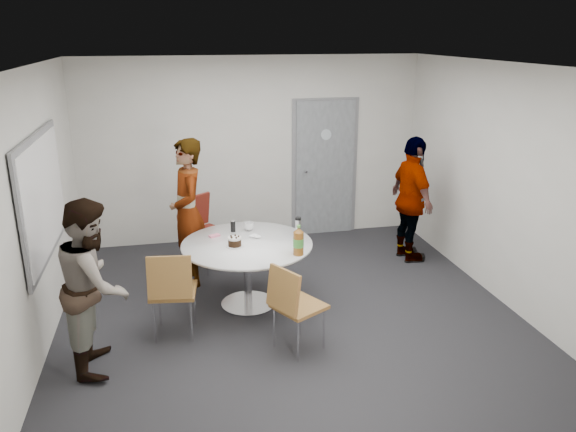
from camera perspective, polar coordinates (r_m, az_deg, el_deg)
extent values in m
plane|color=black|center=(6.44, 0.03, -9.65)|extent=(5.00, 5.00, 0.00)
plane|color=silver|center=(5.70, 0.03, 15.10)|extent=(5.00, 5.00, 0.00)
plane|color=beige|center=(8.32, -3.62, 6.69)|extent=(5.00, 0.00, 5.00)
plane|color=beige|center=(5.95, -24.23, 0.37)|extent=(0.00, 5.00, 5.00)
plane|color=beige|center=(6.88, 20.86, 3.06)|extent=(0.00, 5.00, 5.00)
plane|color=beige|center=(3.68, 8.33, -8.80)|extent=(5.00, 0.00, 5.00)
cube|color=slate|center=(8.59, 3.76, 4.83)|extent=(0.90, 0.05, 2.05)
cube|color=slate|center=(8.61, 3.71, 4.87)|extent=(1.02, 0.04, 2.12)
cylinder|color=#B2BFC6|center=(8.45, 3.89, 8.25)|extent=(0.16, 0.01, 0.16)
cylinder|color=silver|center=(8.45, 1.77, 4.61)|extent=(0.04, 0.14, 0.04)
cube|color=slate|center=(6.10, -23.67, 1.85)|extent=(0.03, 1.90, 1.25)
cube|color=white|center=(6.10, -23.49, 1.86)|extent=(0.01, 1.78, 1.13)
cylinder|color=white|center=(6.30, -4.18, -2.87)|extent=(1.47, 1.47, 0.03)
cylinder|color=silver|center=(6.44, -4.11, -5.96)|extent=(0.09, 0.09, 0.71)
cylinder|color=silver|center=(6.60, -4.04, -8.85)|extent=(0.63, 0.63, 0.02)
cylinder|color=white|center=(6.20, -5.42, -3.05)|extent=(0.19, 0.19, 0.01)
cylinder|color=black|center=(6.19, -5.44, -2.68)|extent=(0.14, 0.14, 0.08)
cylinder|color=white|center=(6.17, -5.45, -2.26)|extent=(0.15, 0.15, 0.02)
cylinder|color=brown|center=(5.91, 1.07, -2.81)|extent=(0.11, 0.11, 0.25)
cylinder|color=#44943B|center=(5.90, 1.07, -2.72)|extent=(0.11, 0.11, 0.09)
cone|color=brown|center=(5.85, 1.07, -1.42)|extent=(0.11, 0.11, 0.05)
cylinder|color=#589A45|center=(5.84, 1.08, -1.06)|extent=(0.04, 0.04, 0.03)
imported|color=white|center=(6.67, -4.00, -1.05)|extent=(0.15, 0.15, 0.09)
cylinder|color=black|center=(6.63, -5.61, -1.04)|extent=(0.06, 0.06, 0.13)
cylinder|color=silver|center=(6.51, 1.03, -1.13)|extent=(0.07, 0.07, 0.18)
cylinder|color=black|center=(6.48, 1.04, -0.27)|extent=(0.07, 0.07, 0.03)
cube|color=pink|center=(6.51, -7.48, -2.00)|extent=(0.14, 0.11, 0.02)
ellipsoid|color=white|center=(6.44, -3.37, -2.07)|extent=(0.16, 0.16, 0.03)
cube|color=brown|center=(5.90, -11.55, -7.49)|extent=(0.51, 0.51, 0.04)
cube|color=brown|center=(5.60, -11.96, -6.15)|extent=(0.44, 0.15, 0.43)
cylinder|color=silver|center=(6.15, -9.50, -8.77)|extent=(0.02, 0.02, 0.49)
cylinder|color=silver|center=(6.20, -12.92, -8.79)|extent=(0.02, 0.02, 0.49)
cylinder|color=silver|center=(5.83, -9.78, -10.41)|extent=(0.02, 0.02, 0.49)
cylinder|color=silver|center=(5.88, -13.41, -10.42)|extent=(0.02, 0.02, 0.49)
cube|color=brown|center=(5.55, 1.14, -9.14)|extent=(0.59, 0.59, 0.04)
cube|color=brown|center=(5.32, -0.48, -7.56)|extent=(0.28, 0.40, 0.41)
cylinder|color=silver|center=(5.65, 3.68, -11.27)|extent=(0.02, 0.02, 0.46)
cylinder|color=silver|center=(5.87, 1.22, -10.03)|extent=(0.02, 0.02, 0.46)
cylinder|color=silver|center=(5.44, 1.03, -12.50)|extent=(0.02, 0.02, 0.46)
cylinder|color=silver|center=(5.67, -1.41, -11.15)|extent=(0.02, 0.02, 0.46)
cube|color=maroon|center=(7.45, -8.17, -1.68)|extent=(0.65, 0.65, 0.04)
cube|color=maroon|center=(7.53, -9.36, 0.52)|extent=(0.41, 0.35, 0.44)
cylinder|color=silver|center=(7.29, -8.22, -4.23)|extent=(0.02, 0.02, 0.50)
cylinder|color=silver|center=(7.52, -6.06, -3.42)|extent=(0.02, 0.02, 0.50)
cylinder|color=silver|center=(7.56, -10.10, -3.49)|extent=(0.02, 0.02, 0.50)
cylinder|color=silver|center=(7.78, -7.96, -2.74)|extent=(0.02, 0.02, 0.50)
imported|color=#A5C6EA|center=(6.92, -10.12, 0.29)|extent=(0.52, 0.72, 1.82)
imported|color=white|center=(5.44, -19.10, -6.62)|extent=(0.62, 0.80, 1.63)
imported|color=black|center=(7.73, 12.46, 1.62)|extent=(0.48, 1.03, 1.71)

